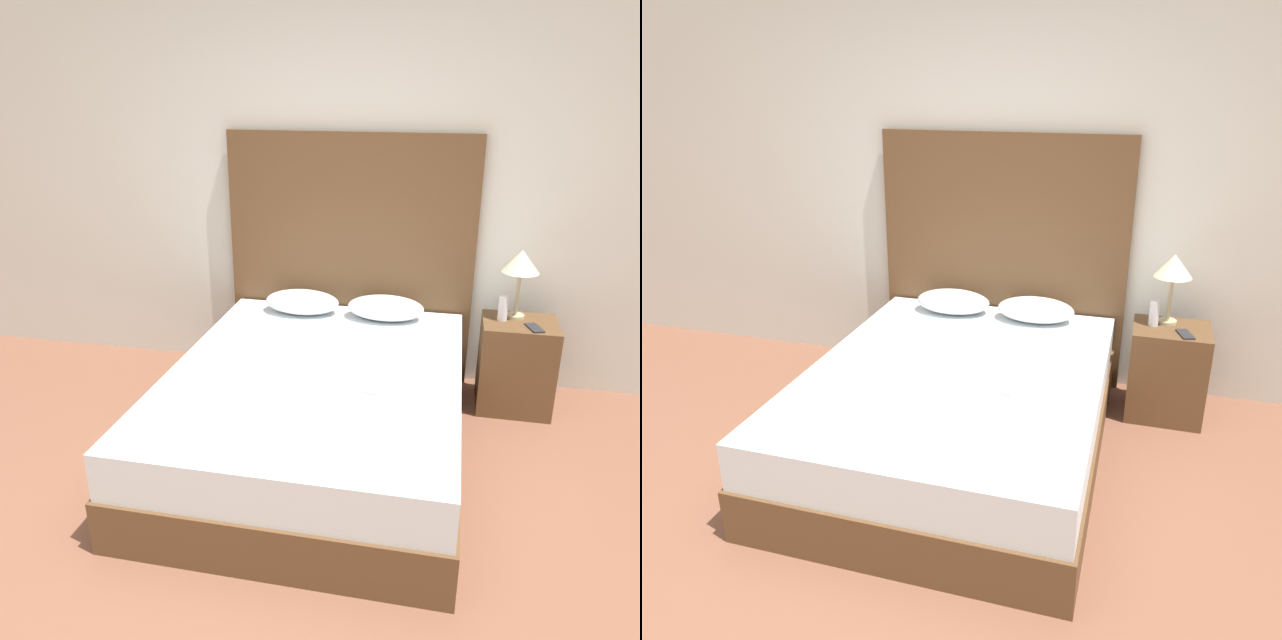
{
  "view_description": "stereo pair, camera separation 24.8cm",
  "coord_description": "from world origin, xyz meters",
  "views": [
    {
      "loc": [
        0.76,
        -1.87,
        2.02
      ],
      "look_at": [
        0.09,
        1.28,
        0.77
      ],
      "focal_mm": 35.0,
      "sensor_mm": 36.0,
      "label": 1
    },
    {
      "loc": [
        1.0,
        -1.81,
        2.02
      ],
      "look_at": [
        0.09,
        1.28,
        0.77
      ],
      "focal_mm": 35.0,
      "sensor_mm": 36.0,
      "label": 2
    }
  ],
  "objects": [
    {
      "name": "nightstand",
      "position": [
        1.23,
        1.95,
        0.3
      ],
      "size": [
        0.46,
        0.39,
        0.59
      ],
      "color": "brown",
      "rests_on": "ground_plane"
    },
    {
      "name": "table_lamp",
      "position": [
        1.2,
        2.03,
        0.95
      ],
      "size": [
        0.23,
        0.23,
        0.44
      ],
      "color": "tan",
      "rests_on": "nightstand"
    },
    {
      "name": "pillow_left",
      "position": [
        -0.2,
        2.03,
        0.6
      ],
      "size": [
        0.51,
        0.31,
        0.15
      ],
      "color": "silver",
      "rests_on": "bed"
    },
    {
      "name": "bed",
      "position": [
        0.09,
        1.17,
        0.26
      ],
      "size": [
        1.61,
        2.11,
        0.52
      ],
      "color": "brown",
      "rests_on": "ground_plane"
    },
    {
      "name": "wall_back",
      "position": [
        0.0,
        2.33,
        1.35
      ],
      "size": [
        10.0,
        0.06,
        2.7
      ],
      "color": "silver",
      "rests_on": "ground_plane"
    },
    {
      "name": "headboard",
      "position": [
        0.09,
        2.26,
        0.85
      ],
      "size": [
        1.69,
        0.05,
        1.7
      ],
      "color": "brown",
      "rests_on": "ground_plane"
    },
    {
      "name": "toiletry_bottle",
      "position": [
        1.12,
        1.96,
        0.67
      ],
      "size": [
        0.06,
        0.06,
        0.16
      ],
      "color": "silver",
      "rests_on": "nightstand"
    },
    {
      "name": "ground_plane",
      "position": [
        0.0,
        0.0,
        0.0
      ],
      "size": [
        16.0,
        16.0,
        0.0
      ],
      "primitive_type": "plane",
      "color": "brown"
    },
    {
      "name": "phone_on_bed",
      "position": [
        0.44,
        1.01,
        0.52
      ],
      "size": [
        0.12,
        0.16,
        0.01
      ],
      "color": "#B7B7BC",
      "rests_on": "bed"
    },
    {
      "name": "phone_on_nightstand",
      "position": [
        1.3,
        1.85,
        0.6
      ],
      "size": [
        0.11,
        0.16,
        0.01
      ],
      "color": "#232328",
      "rests_on": "nightstand"
    },
    {
      "name": "pillow_right",
      "position": [
        0.37,
        2.03,
        0.6
      ],
      "size": [
        0.51,
        0.31,
        0.15
      ],
      "color": "silver",
      "rests_on": "bed"
    }
  ]
}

